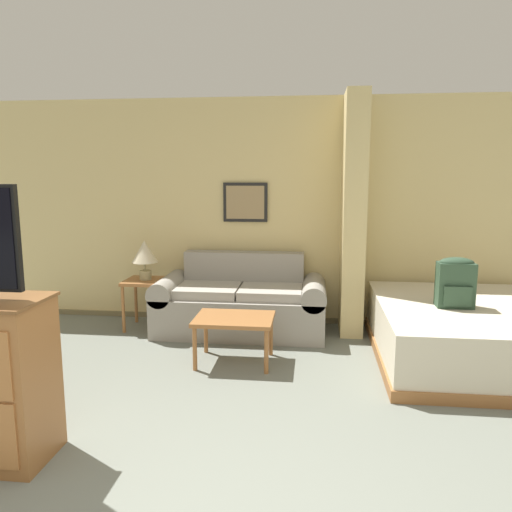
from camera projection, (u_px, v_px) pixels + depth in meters
wall_back at (264, 213)px, 5.84m from camera, size 6.74×0.16×2.60m
wall_partition_pillar at (353, 215)px, 5.39m from camera, size 0.24×0.56×2.60m
couch at (241, 303)px, 5.54m from camera, size 1.88×0.84×0.85m
coffee_table at (234, 322)px, 4.61m from camera, size 0.72×0.54×0.44m
side_table at (146, 288)px, 5.64m from camera, size 0.46×0.46×0.56m
table_lamp at (145, 253)px, 5.58m from camera, size 0.29×0.29×0.45m
bed at (467, 332)px, 4.70m from camera, size 1.68×2.00×0.54m
backpack at (456, 282)px, 4.54m from camera, size 0.32×0.21×0.46m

